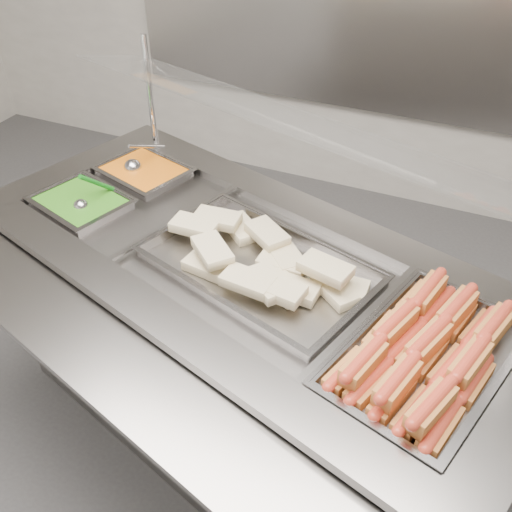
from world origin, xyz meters
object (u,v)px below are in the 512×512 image
at_px(pan_hotdogs, 424,365).
at_px(pan_wraps, 258,270).
at_px(ladle, 134,166).
at_px(serving_spoon, 84,202).
at_px(sneeze_guard, 292,123).
at_px(steam_counter, 245,354).

relative_size(pan_hotdogs, pan_wraps, 0.82).
xyz_separation_m(pan_hotdogs, ladle, (-1.26, 0.53, 0.05)).
bearing_deg(pan_wraps, serving_spoon, 175.53).
bearing_deg(pan_hotdogs, ladle, 157.32).
distance_m(pan_wraps, ladle, 0.79).
xyz_separation_m(pan_hotdogs, serving_spoon, (-1.28, 0.23, 0.05)).
relative_size(sneeze_guard, serving_spoon, 9.80).
xyz_separation_m(sneeze_guard, ladle, (-0.71, 0.12, -0.37)).
bearing_deg(sneeze_guard, serving_spoon, -166.05).
height_order(pan_hotdogs, serving_spoon, serving_spoon).
bearing_deg(serving_spoon, steam_counter, -3.29).
bearing_deg(ladle, pan_hotdogs, -22.68).
bearing_deg(ladle, serving_spoon, -92.97).
distance_m(steam_counter, sneeze_guard, 0.88).
bearing_deg(serving_spoon, pan_wraps, -4.47).
xyz_separation_m(pan_hotdogs, pan_wraps, (-0.56, 0.17, 0.02)).
bearing_deg(ladle, sneeze_guard, -9.66).
height_order(pan_hotdogs, ladle, ladle).
height_order(sneeze_guard, serving_spoon, sneeze_guard).
distance_m(pan_hotdogs, ladle, 1.37).
relative_size(pan_hotdogs, ladle, 3.20).
bearing_deg(sneeze_guard, pan_wraps, -91.64).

